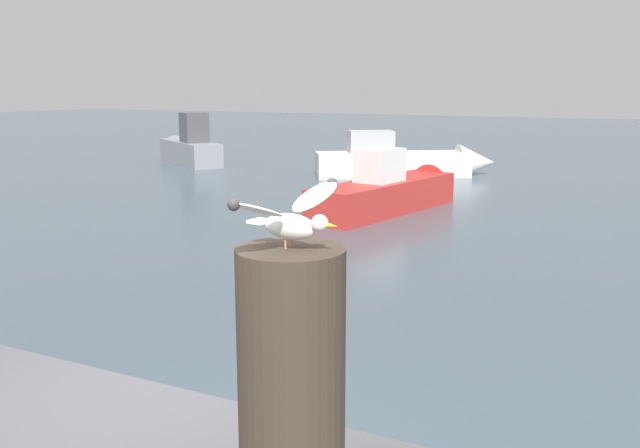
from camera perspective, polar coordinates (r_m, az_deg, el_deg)
The scene contains 5 objects.
mooring_post at distance 2.77m, azimuth -2.37°, elevation -11.92°, with size 0.43×0.43×0.98m, color #382D23.
seagull at distance 2.59m, azimuth -2.42°, elevation 0.62°, with size 0.39×0.67×0.23m.
boat_white at distance 21.23m, azimuth 7.34°, elevation 5.16°, with size 5.26×3.88×1.54m.
boat_grey at distance 25.07m, azimuth -10.89°, elevation 6.19°, with size 4.25×3.29×1.82m.
boat_red at distance 15.41m, azimuth 6.28°, elevation 2.80°, with size 2.02×5.16×1.50m.
Camera 1 is at (2.30, -2.74, 2.69)m, focal length 38.81 mm.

